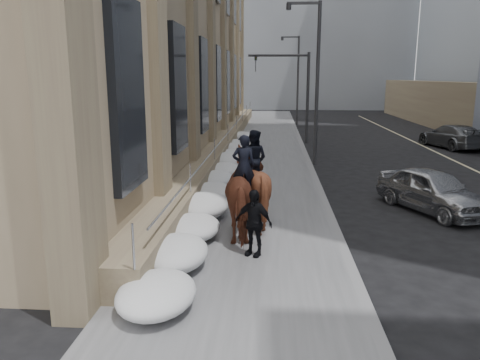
# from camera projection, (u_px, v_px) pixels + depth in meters

# --- Properties ---
(ground) EXTENTS (140.00, 140.00, 0.00)m
(ground) POSITION_uv_depth(u_px,v_px,m) (238.00, 273.00, 10.79)
(ground) COLOR black
(ground) RESTS_ON ground
(sidewalk) EXTENTS (5.00, 80.00, 0.12)m
(sidewalk) POSITION_uv_depth(u_px,v_px,m) (255.00, 178.00, 20.51)
(sidewalk) COLOR #555558
(sidewalk) RESTS_ON ground
(curb) EXTENTS (0.24, 80.00, 0.12)m
(curb) POSITION_uv_depth(u_px,v_px,m) (316.00, 179.00, 20.33)
(curb) COLOR slate
(curb) RESTS_ON ground
(limestone_building) EXTENTS (6.10, 44.00, 18.00)m
(limestone_building) POSITION_uv_depth(u_px,v_px,m) (177.00, 2.00, 28.67)
(limestone_building) COLOR #8B795B
(limestone_building) RESTS_ON ground
(bg_building_mid) EXTENTS (30.00, 12.00, 28.00)m
(bg_building_mid) POSITION_uv_depth(u_px,v_px,m) (299.00, 7.00, 65.89)
(bg_building_mid) COLOR slate
(bg_building_mid) RESTS_ON ground
(bg_building_far) EXTENTS (24.00, 12.00, 20.00)m
(bg_building_far) POSITION_uv_depth(u_px,v_px,m) (235.00, 43.00, 79.15)
(bg_building_far) COLOR gray
(bg_building_far) RESTS_ON ground
(streetlight_mid) EXTENTS (1.71, 0.24, 8.00)m
(streetlight_mid) POSITION_uv_depth(u_px,v_px,m) (314.00, 74.00, 23.23)
(streetlight_mid) COLOR #2D2D30
(streetlight_mid) RESTS_ON ground
(streetlight_far) EXTENTS (1.71, 0.24, 8.00)m
(streetlight_far) POSITION_uv_depth(u_px,v_px,m) (296.00, 75.00, 42.71)
(streetlight_far) COLOR #2D2D30
(streetlight_far) RESTS_ON ground
(traffic_signal) EXTENTS (4.10, 0.22, 6.00)m
(traffic_signal) POSITION_uv_depth(u_px,v_px,m) (294.00, 83.00, 31.19)
(traffic_signal) COLOR #2D2D30
(traffic_signal) RESTS_ON ground
(snow_bank) EXTENTS (1.70, 18.10, 0.76)m
(snow_bank) POSITION_uv_depth(u_px,v_px,m) (218.00, 178.00, 18.68)
(snow_bank) COLOR white
(snow_bank) RESTS_ON sidewalk
(mounted_horse_left) EXTENTS (1.64, 2.84, 2.79)m
(mounted_horse_left) POSITION_uv_depth(u_px,v_px,m) (247.00, 194.00, 12.80)
(mounted_horse_left) COLOR #4B2316
(mounted_horse_left) RESTS_ON sidewalk
(mounted_horse_right) EXTENTS (2.49, 2.61, 2.79)m
(mounted_horse_right) POSITION_uv_depth(u_px,v_px,m) (252.00, 184.00, 13.84)
(mounted_horse_right) COLOR #401F12
(mounted_horse_right) RESTS_ON sidewalk
(pedestrian) EXTENTS (1.06, 0.78, 1.67)m
(pedestrian) POSITION_uv_depth(u_px,v_px,m) (254.00, 223.00, 11.40)
(pedestrian) COLOR black
(pedestrian) RESTS_ON sidewalk
(car_silver) EXTENTS (3.35, 4.59, 1.45)m
(car_silver) POSITION_uv_depth(u_px,v_px,m) (433.00, 190.00, 15.58)
(car_silver) COLOR #97999E
(car_silver) RESTS_ON ground
(car_grey) EXTENTS (3.33, 5.50, 1.49)m
(car_grey) POSITION_uv_depth(u_px,v_px,m) (452.00, 136.00, 29.54)
(car_grey) COLOR #4F5256
(car_grey) RESTS_ON ground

